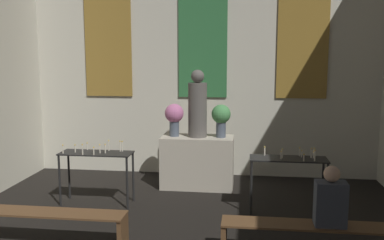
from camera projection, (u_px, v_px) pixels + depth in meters
wall_back at (203, 51)px, 8.60m from camera, size 7.20×0.16×5.03m
altar at (197, 162)px, 7.96m from camera, size 1.33×0.62×0.96m
statue at (198, 106)px, 7.81m from camera, size 0.34×0.34×1.23m
flower_vase_left at (174, 116)px, 7.89m from camera, size 0.35×0.35×0.60m
flower_vase_right at (221, 117)px, 7.78m from camera, size 0.35×0.35×0.60m
candle_rack_left at (96, 160)px, 7.03m from camera, size 1.19×0.43×1.06m
candle_rack_right at (289, 166)px, 6.64m from camera, size 1.19×0.43×1.05m
pew_back_left at (35, 219)px, 5.54m from camera, size 2.41×0.36×0.45m
pew_back_right at (322, 234)px, 5.09m from camera, size 2.41×0.36×0.45m
person_seated at (331, 200)px, 5.02m from camera, size 0.36×0.24×0.72m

